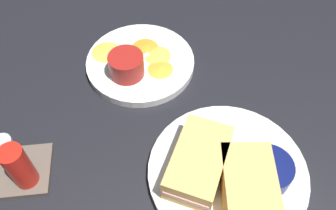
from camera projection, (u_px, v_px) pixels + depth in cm
name	position (u px, v px, depth cm)	size (l,w,h in cm)	color
ground_plane	(166.00, 190.00, 57.81)	(110.00, 110.00, 3.00)	black
plate_sandwich_main	(227.00, 172.00, 57.18)	(25.43, 25.43, 1.60)	silver
sandwich_half_near	(199.00, 162.00, 54.72)	(15.02, 12.53, 4.80)	tan
sandwich_half_far	(249.00, 189.00, 52.06)	(13.91, 8.90, 4.80)	tan
ramekin_dark_sauce	(267.00, 171.00, 54.34)	(7.54, 7.54, 3.61)	#0C144C
spoon_by_dark_ramekin	(228.00, 167.00, 56.51)	(4.94, 9.73, 0.80)	silver
plate_chips_companion	(140.00, 63.00, 71.71)	(21.49, 21.49, 1.60)	silver
ramekin_light_gravy	(126.00, 65.00, 67.09)	(6.66, 6.66, 4.39)	maroon
spoon_by_gravy_ramekin	(122.00, 71.00, 68.87)	(7.06, 8.81, 0.80)	silver
plantain_chip_scatter	(137.00, 56.00, 71.28)	(13.12, 17.62, 0.60)	gold
condiment_caddy	(18.00, 165.00, 55.11)	(9.00, 9.00, 9.50)	brown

